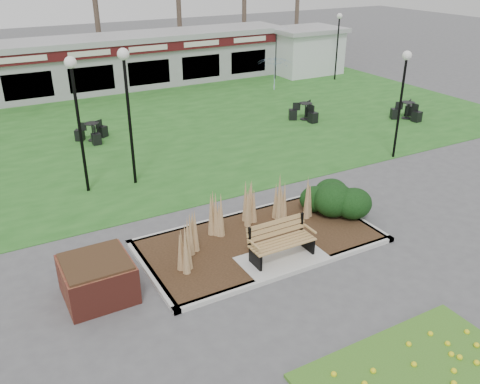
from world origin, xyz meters
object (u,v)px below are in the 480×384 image
park_bench (280,240)px  service_hut (306,50)px  bistro_set_c (305,114)px  bistro_set_d (407,113)px  bistro_set_b (93,135)px  brick_planter (97,278)px  lamp_post_mid_left (75,96)px  lamp_post_far_right (338,32)px  lamp_post_mid_right (126,88)px  patio_umbrella (275,74)px  lamp_post_near_right (403,81)px  food_pavilion (84,65)px

park_bench → service_hut: bearing=52.7°
bistro_set_c → bistro_set_d: bistro_set_d is taller
park_bench → bistro_set_c: size_ratio=1.16×
bistro_set_b → bistro_set_c: (9.38, -1.88, 0.01)m
park_bench → bistro_set_d: 13.86m
brick_planter → bistro_set_d: bearing=21.8°
park_bench → brick_planter: 4.47m
lamp_post_mid_left → lamp_post_far_right: bearing=27.0°
park_bench → service_hut: (13.50, 17.75, 0.86)m
bistro_set_d → lamp_post_mid_right: bearing=-176.3°
lamp_post_mid_right → patio_umbrella: 11.72m
lamp_post_near_right → bistro_set_c: lamp_post_near_right is taller
brick_planter → lamp_post_mid_right: bearing=64.1°
lamp_post_far_right → service_hut: bearing=101.5°
brick_planter → bistro_set_d: 17.47m
brick_planter → patio_umbrella: (12.40, 12.00, 1.00)m
lamp_post_far_right → patio_umbrella: size_ratio=1.67×
brick_planter → food_pavilion: (4.40, 18.96, 1.00)m
brick_planter → food_pavilion: food_pavilion is taller
lamp_post_near_right → lamp_post_far_right: lamp_post_near_right is taller
bistro_set_b → lamp_post_near_right: bearing=-37.9°
brick_planter → patio_umbrella: bearing=44.1°
brick_planter → lamp_post_mid_left: 6.47m
lamp_post_far_right → bistro_set_b: bearing=-165.9°
food_pavilion → lamp_post_mid_left: lamp_post_mid_left is taller
park_bench → brick_planter: park_bench is taller
food_pavilion → lamp_post_mid_left: bearing=-103.7°
service_hut → bistro_set_c: (-5.94, -8.31, -1.17)m
lamp_post_mid_left → patio_umbrella: 12.95m
service_hut → patio_umbrella: bearing=-137.7°
lamp_post_far_right → bistro_set_b: (-15.82, -3.96, -2.56)m
patio_umbrella → lamp_post_mid_right: bearing=-146.6°
lamp_post_far_right → patio_umbrella: 6.65m
lamp_post_near_right → lamp_post_mid_left: lamp_post_mid_left is taller
brick_planter → lamp_post_far_right: 23.56m
park_bench → food_pavilion: size_ratio=0.07×
park_bench → bistro_set_b: bearing=99.1°
lamp_post_far_right → bistro_set_d: 8.71m
lamp_post_near_right → bistro_set_b: bearing=142.1°
patio_umbrella → bistro_set_c: bearing=-97.5°
food_pavilion → service_hut: 13.64m
park_bench → food_pavilion: 19.73m
lamp_post_mid_left → bistro_set_b: 5.79m
service_hut → bistro_set_b: service_hut is taller
lamp_post_mid_right → food_pavilion: bearing=82.9°
park_bench → lamp_post_mid_right: (-1.67, 6.37, 2.68)m
food_pavilion → service_hut: bearing=-8.3°
lamp_post_near_right → bistro_set_c: bearing=91.5°
bistro_set_d → patio_umbrella: patio_umbrella is taller
brick_planter → lamp_post_near_right: 12.75m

